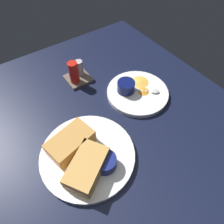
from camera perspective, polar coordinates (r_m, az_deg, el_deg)
ground_plane at (r=63.22cm, az=-7.04°, el=-10.57°), size 110.00×110.00×3.00cm
plate_sandwich_main at (r=59.83cm, az=-6.91°, el=-11.97°), size 27.34×27.34×1.60cm
sandwich_half_near at (r=58.79cm, az=-11.69°, el=-8.55°), size 14.46×10.23×4.80cm
sandwich_half_far at (r=54.75cm, az=-7.12°, el=-15.34°), size 15.05×13.40×4.80cm
ramekin_dark_sauce at (r=55.55cm, az=-2.03°, el=-13.94°), size 6.38×6.38×3.55cm
spoon_by_dark_ramekin at (r=58.11cm, az=-6.91°, el=-12.81°), size 6.77×9.00×0.80cm
plate_chips_companion at (r=74.48cm, az=7.24°, el=5.48°), size 22.35×22.35×1.60cm
ramekin_light_gravy at (r=72.25cm, az=4.00°, el=7.32°), size 6.32×6.32×3.93cm
spoon_by_gravy_ramekin at (r=74.10cm, az=11.04°, el=5.80°), size 8.47×7.53×0.80cm
plantain_chip_scatter at (r=75.55cm, az=6.79°, el=7.55°), size 14.16×12.10×0.60cm
condiment_caddy at (r=78.77cm, az=-10.06°, el=10.73°), size 9.00×9.00×9.50cm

